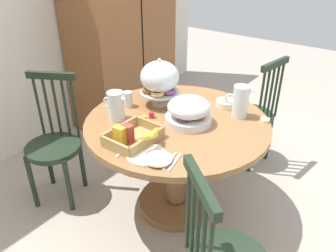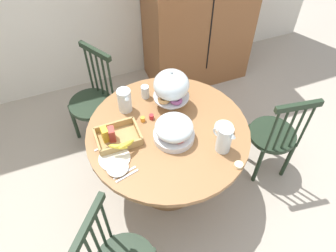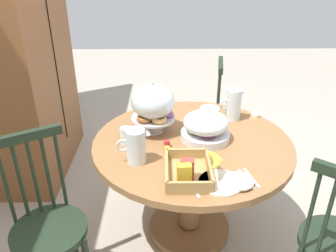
{
  "view_description": "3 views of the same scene",
  "coord_description": "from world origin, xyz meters",
  "px_view_note": "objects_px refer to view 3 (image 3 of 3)",
  "views": [
    {
      "loc": [
        -1.69,
        -0.94,
        1.77
      ],
      "look_at": [
        -0.23,
        0.17,
        0.74
      ],
      "focal_mm": 35.21,
      "sensor_mm": 36.0,
      "label": 1
    },
    {
      "loc": [
        -0.7,
        -1.29,
        2.59
      ],
      "look_at": [
        -0.13,
        0.17,
        0.79
      ],
      "focal_mm": 34.9,
      "sensor_mm": 36.0,
      "label": 2
    },
    {
      "loc": [
        -1.92,
        0.34,
        1.76
      ],
      "look_at": [
        -0.13,
        0.32,
        0.84
      ],
      "focal_mm": 35.86,
      "sensor_mm": 36.0,
      "label": 3
    }
  ],
  "objects_px": {
    "dining_table": "(191,168)",
    "china_plate_large": "(220,183)",
    "wooden_armoire": "(20,62)",
    "windsor_chair_near_window": "(201,118)",
    "china_plate_small": "(239,181)",
    "cereal_bowl": "(209,111)",
    "windsor_chair_by_cabinet": "(48,228)",
    "milk_pitcher": "(233,106)",
    "pastry_stand_with_dome": "(153,103)",
    "drinking_glass": "(126,136)",
    "cereal_basket": "(191,170)",
    "orange_juice_pitcher": "(136,148)",
    "butter_dish": "(255,115)",
    "fruit_platter_covered": "(206,127)"
  },
  "relations": [
    {
      "from": "windsor_chair_near_window",
      "to": "drinking_glass",
      "type": "height_order",
      "value": "windsor_chair_near_window"
    },
    {
      "from": "orange_juice_pitcher",
      "to": "wooden_armoire",
      "type": "bearing_deg",
      "value": 42.43
    },
    {
      "from": "milk_pitcher",
      "to": "cereal_basket",
      "type": "xyz_separation_m",
      "value": [
        -0.68,
        0.34,
        -0.06
      ]
    },
    {
      "from": "china_plate_large",
      "to": "drinking_glass",
      "type": "xyz_separation_m",
      "value": [
        0.4,
        0.51,
        0.05
      ]
    },
    {
      "from": "drinking_glass",
      "to": "butter_dish",
      "type": "xyz_separation_m",
      "value": [
        0.37,
        -0.87,
        -0.04
      ]
    },
    {
      "from": "china_plate_small",
      "to": "wooden_armoire",
      "type": "bearing_deg",
      "value": 49.39
    },
    {
      "from": "fruit_platter_covered",
      "to": "cereal_bowl",
      "type": "height_order",
      "value": "fruit_platter_covered"
    },
    {
      "from": "pastry_stand_with_dome",
      "to": "orange_juice_pitcher",
      "type": "height_order",
      "value": "pastry_stand_with_dome"
    },
    {
      "from": "milk_pitcher",
      "to": "dining_table",
      "type": "bearing_deg",
      "value": 134.87
    },
    {
      "from": "cereal_basket",
      "to": "milk_pitcher",
      "type": "bearing_deg",
      "value": -26.35
    },
    {
      "from": "wooden_armoire",
      "to": "cereal_bowl",
      "type": "bearing_deg",
      "value": -108.15
    },
    {
      "from": "milk_pitcher",
      "to": "drinking_glass",
      "type": "distance_m",
      "value": 0.78
    },
    {
      "from": "windsor_chair_near_window",
      "to": "fruit_platter_covered",
      "type": "relative_size",
      "value": 3.25
    },
    {
      "from": "windsor_chair_near_window",
      "to": "china_plate_large",
      "type": "relative_size",
      "value": 4.43
    },
    {
      "from": "orange_juice_pitcher",
      "to": "milk_pitcher",
      "type": "distance_m",
      "value": 0.82
    },
    {
      "from": "wooden_armoire",
      "to": "windsor_chair_by_cabinet",
      "type": "relative_size",
      "value": 2.01
    },
    {
      "from": "windsor_chair_near_window",
      "to": "china_plate_small",
      "type": "distance_m",
      "value": 1.37
    },
    {
      "from": "wooden_armoire",
      "to": "drinking_glass",
      "type": "bearing_deg",
      "value": -134.36
    },
    {
      "from": "windsor_chair_near_window",
      "to": "china_plate_small",
      "type": "xyz_separation_m",
      "value": [
        -1.34,
        -0.03,
        0.3
      ]
    },
    {
      "from": "windsor_chair_by_cabinet",
      "to": "pastry_stand_with_dome",
      "type": "height_order",
      "value": "pastry_stand_with_dome"
    },
    {
      "from": "wooden_armoire",
      "to": "butter_dish",
      "type": "height_order",
      "value": "wooden_armoire"
    },
    {
      "from": "dining_table",
      "to": "drinking_glass",
      "type": "relative_size",
      "value": 11.1
    },
    {
      "from": "wooden_armoire",
      "to": "milk_pitcher",
      "type": "distance_m",
      "value": 1.73
    },
    {
      "from": "dining_table",
      "to": "china_plate_large",
      "type": "height_order",
      "value": "china_plate_large"
    },
    {
      "from": "cereal_bowl",
      "to": "windsor_chair_by_cabinet",
      "type": "bearing_deg",
      "value": 130.67
    },
    {
      "from": "cereal_bowl",
      "to": "windsor_chair_near_window",
      "type": "bearing_deg",
      "value": -1.03
    },
    {
      "from": "cereal_bowl",
      "to": "milk_pitcher",
      "type": "bearing_deg",
      "value": -120.4
    },
    {
      "from": "wooden_armoire",
      "to": "windsor_chair_near_window",
      "type": "xyz_separation_m",
      "value": [
        0.03,
        -1.49,
        -0.53
      ]
    },
    {
      "from": "china_plate_small",
      "to": "cereal_bowl",
      "type": "relative_size",
      "value": 1.07
    },
    {
      "from": "wooden_armoire",
      "to": "china_plate_large",
      "type": "bearing_deg",
      "value": -132.27
    },
    {
      "from": "fruit_platter_covered",
      "to": "china_plate_small",
      "type": "bearing_deg",
      "value": -165.63
    },
    {
      "from": "cereal_basket",
      "to": "china_plate_small",
      "type": "xyz_separation_m",
      "value": [
        -0.06,
        -0.23,
        -0.03
      ]
    },
    {
      "from": "cereal_basket",
      "to": "cereal_bowl",
      "type": "bearing_deg",
      "value": -13.94
    },
    {
      "from": "china_plate_small",
      "to": "windsor_chair_near_window",
      "type": "bearing_deg",
      "value": 1.49
    },
    {
      "from": "windsor_chair_by_cabinet",
      "to": "butter_dish",
      "type": "relative_size",
      "value": 16.25
    },
    {
      "from": "orange_juice_pitcher",
      "to": "butter_dish",
      "type": "relative_size",
      "value": 3.23
    },
    {
      "from": "china_plate_large",
      "to": "china_plate_small",
      "type": "bearing_deg",
      "value": -91.92
    },
    {
      "from": "dining_table",
      "to": "china_plate_small",
      "type": "bearing_deg",
      "value": -156.04
    },
    {
      "from": "dining_table",
      "to": "china_plate_large",
      "type": "bearing_deg",
      "value": -166.4
    },
    {
      "from": "china_plate_large",
      "to": "cereal_bowl",
      "type": "xyz_separation_m",
      "value": [
        0.82,
        -0.05,
        0.02
      ]
    },
    {
      "from": "pastry_stand_with_dome",
      "to": "china_plate_large",
      "type": "height_order",
      "value": "pastry_stand_with_dome"
    },
    {
      "from": "drinking_glass",
      "to": "china_plate_large",
      "type": "bearing_deg",
      "value": -128.05
    },
    {
      "from": "milk_pitcher",
      "to": "china_plate_large",
      "type": "distance_m",
      "value": 0.76
    },
    {
      "from": "dining_table",
      "to": "wooden_armoire",
      "type": "bearing_deg",
      "value": 56.88
    },
    {
      "from": "wooden_armoire",
      "to": "dining_table",
      "type": "distance_m",
      "value": 1.65
    },
    {
      "from": "windsor_chair_by_cabinet",
      "to": "cereal_basket",
      "type": "relative_size",
      "value": 3.09
    },
    {
      "from": "fruit_platter_covered",
      "to": "cereal_bowl",
      "type": "relative_size",
      "value": 2.14
    },
    {
      "from": "milk_pitcher",
      "to": "china_plate_small",
      "type": "bearing_deg",
      "value": 172.12
    },
    {
      "from": "dining_table",
      "to": "drinking_glass",
      "type": "distance_m",
      "value": 0.48
    },
    {
      "from": "windsor_chair_by_cabinet",
      "to": "milk_pitcher",
      "type": "height_order",
      "value": "windsor_chair_by_cabinet"
    }
  ]
}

